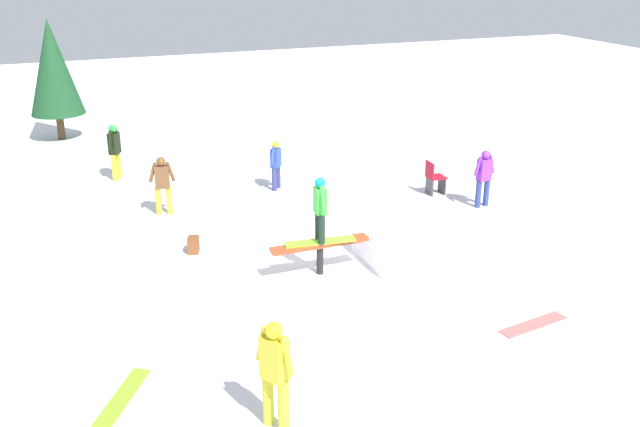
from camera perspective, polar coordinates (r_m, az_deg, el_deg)
The scene contains 14 objects.
ground_plane at distance 14.15m, azimuth 0.00°, elevation -4.81°, with size 60.00×60.00×0.00m, color white.
rail_feature at distance 13.92m, azimuth 0.00°, elevation -2.73°, with size 2.00×0.29×0.67m.
snow_kicker_ramp at distance 14.82m, azimuth 6.93°, elevation -2.76°, with size 1.80×1.50×0.47m, color white.
main_rider_on_rail at distance 13.63m, azimuth 0.00°, elevation 0.17°, with size 1.43×0.66×1.32m.
bystander_yellow at distance 9.55m, azimuth -3.63°, elevation -12.38°, with size 0.39×0.64×1.61m.
bystander_purple at distance 17.87m, azimuth 12.98°, elevation 2.99°, with size 0.64×0.25×1.43m.
bystander_blue at distance 18.73m, azimuth -3.55°, elevation 4.09°, with size 0.46×0.49×1.31m.
bystander_black at distance 20.24m, azimuth -16.10°, elevation 4.98°, with size 0.42×0.59×1.55m.
bystander_brown at distance 17.30m, azimuth -12.49°, elevation 2.43°, with size 0.64×0.26×1.43m.
loose_snowboard_lime at distance 10.96m, azimuth -15.53°, elevation -13.99°, with size 1.46×0.28×0.02m, color #8ACD29.
loose_snowboard_coral at distance 12.87m, azimuth 16.70°, elevation -8.51°, with size 1.37×0.28×0.02m, color #DE6863.
folding_chair at distance 18.65m, azimuth 9.13°, elevation 2.76°, with size 0.46×0.46×0.88m.
backpack_on_snow at distance 15.25m, azimuth -10.10°, elevation -2.48°, with size 0.30×0.22×0.34m, color brown.
pine_tree_far at distance 24.84m, azimuth -20.59°, elevation 10.88°, with size 1.72×1.72×3.90m.
Camera 1 is at (4.68, 11.86, 6.15)m, focal length 40.00 mm.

